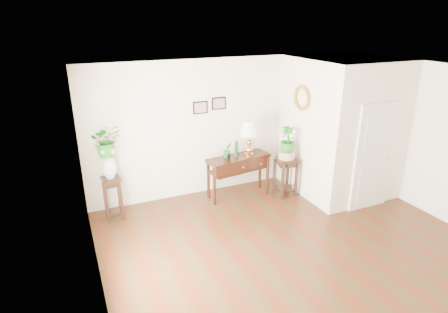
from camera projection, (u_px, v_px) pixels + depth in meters
floor at (300, 253)px, 5.99m from camera, size 6.00×5.50×0.02m
ceiling at (316, 76)px, 5.00m from camera, size 6.00×5.50×0.02m
wall_back at (229, 126)px, 7.85m from camera, size 6.00×0.02×2.80m
wall_left at (94, 213)px, 4.36m from camera, size 0.02×5.50×2.80m
wall_right at (448, 146)px, 6.63m from camera, size 0.02×5.50×2.80m
partition at (340, 126)px, 7.81m from camera, size 1.80×1.95×2.80m
door at (374, 157)px, 7.08m from camera, size 0.90×0.05×2.10m
art_print_left at (200, 108)px, 7.43m from camera, size 0.30×0.02×0.25m
art_print_right at (219, 103)px, 7.56m from camera, size 0.30×0.02×0.25m
wall_ornament at (301, 98)px, 7.33m from camera, size 0.07×0.51×0.51m
console_table at (238, 177)px, 7.74m from camera, size 1.37×0.61×0.88m
table_lamp at (249, 139)px, 7.55m from camera, size 0.55×0.55×0.74m
green_vase at (236, 149)px, 7.50m from camera, size 0.09×0.09×0.34m
potted_plant at (227, 151)px, 7.44m from camera, size 0.19×0.16×0.32m
plant_stand_a at (113, 198)px, 6.89m from camera, size 0.35×0.35×0.82m
porcelain_vase at (109, 166)px, 6.67m from camera, size 0.32×0.32×0.47m
lily_arrangement at (106, 141)px, 6.50m from camera, size 0.55×0.48×0.58m
plant_stand_b at (285, 177)px, 7.81m from camera, size 0.49×0.49×0.82m
ceramic_bowl at (287, 154)px, 7.64m from camera, size 0.43×0.43×0.15m
narcissus at (288, 140)px, 7.53m from camera, size 0.33×0.33×0.55m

